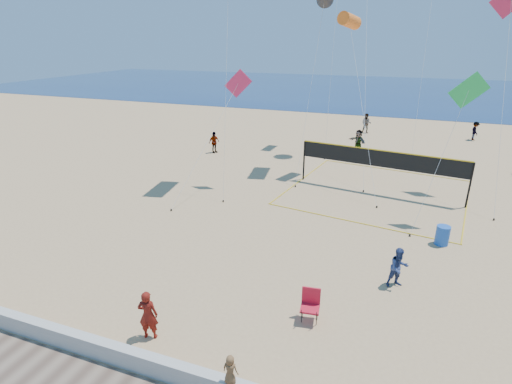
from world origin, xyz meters
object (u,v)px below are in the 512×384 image
(volleyball_net, at_px, (380,163))
(woman, at_px, (148,315))
(camp_chair, at_px, (310,303))
(trash_barrel, at_px, (442,235))

(volleyball_net, bearing_deg, woman, -101.59)
(woman, xyz_separation_m, camp_chair, (4.28, 2.45, -0.18))
(woman, relative_size, trash_barrel, 1.86)
(camp_chair, bearing_deg, trash_barrel, 50.99)
(woman, bearing_deg, volleyball_net, -126.49)
(trash_barrel, bearing_deg, volleyball_net, 119.54)
(camp_chair, bearing_deg, volleyball_net, 77.64)
(woman, xyz_separation_m, volleyball_net, (5.38, 14.70, 0.93))
(trash_barrel, relative_size, volleyball_net, 0.08)
(woman, distance_m, camp_chair, 4.93)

